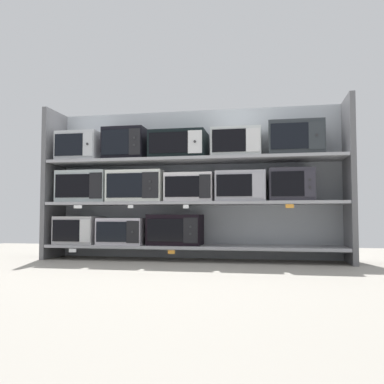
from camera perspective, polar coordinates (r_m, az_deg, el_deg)
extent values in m
cube|color=gray|center=(3.26, -3.26, -11.43)|extent=(7.00, 6.00, 0.02)
cube|color=#9EA3A8|center=(4.46, 0.58, 1.13)|extent=(3.20, 0.04, 1.59)
cube|color=#5B5B5E|center=(4.74, -18.50, 1.04)|extent=(0.05, 0.46, 1.59)
cube|color=#5B5B5E|center=(4.22, 20.89, 1.60)|extent=(0.05, 0.46, 1.59)
cube|color=#99999E|center=(4.21, 0.00, -7.53)|extent=(3.00, 0.46, 0.03)
cube|color=#A4A2A4|center=(4.59, -15.23, -5.07)|extent=(0.44, 0.39, 0.29)
cube|color=black|center=(4.43, -16.97, -5.11)|extent=(0.30, 0.01, 0.22)
cube|color=silver|center=(4.34, -14.55, -5.19)|extent=(0.11, 0.01, 0.23)
cube|color=#B9B3BE|center=(4.39, -9.34, -5.34)|extent=(0.47, 0.41, 0.27)
cube|color=black|center=(4.22, -11.07, -5.41)|extent=(0.32, 0.01, 0.20)
cube|color=black|center=(4.14, -8.19, -5.48)|extent=(0.13, 0.01, 0.22)
cylinder|color=#262628|center=(4.13, -8.23, -5.48)|extent=(0.02, 0.01, 0.02)
cube|color=black|center=(4.24, -2.29, -5.20)|extent=(0.54, 0.33, 0.31)
cube|color=black|center=(4.09, -3.72, -5.27)|extent=(0.37, 0.01, 0.22)
cube|color=black|center=(4.04, -0.21, -5.30)|extent=(0.14, 0.01, 0.25)
cylinder|color=#262628|center=(4.03, -0.23, -5.79)|extent=(0.02, 0.01, 0.02)
cylinder|color=#262628|center=(4.03, -0.23, -4.82)|extent=(0.02, 0.01, 0.02)
cube|color=white|center=(4.37, -16.14, -7.76)|extent=(0.08, 0.00, 0.04)
cube|color=orange|center=(4.02, -2.86, -8.27)|extent=(0.07, 0.00, 0.04)
cube|color=#99999E|center=(4.20, 0.00, -1.56)|extent=(3.00, 0.46, 0.03)
cube|color=#B0BDBD|center=(4.57, -14.53, 0.69)|extent=(0.54, 0.33, 0.33)
cube|color=black|center=(4.45, -16.18, 0.82)|extent=(0.38, 0.01, 0.24)
cube|color=black|center=(4.34, -13.15, 0.87)|extent=(0.13, 0.01, 0.27)
cube|color=silver|center=(4.35, -7.47, 0.73)|extent=(0.57, 0.39, 0.32)
cube|color=black|center=(4.19, -9.33, 0.90)|extent=(0.37, 0.01, 0.25)
cube|color=black|center=(4.11, -5.79, 0.96)|extent=(0.17, 0.01, 0.26)
cylinder|color=#262628|center=(4.10, -5.83, 0.47)|extent=(0.02, 0.01, 0.02)
cylinder|color=#262628|center=(4.10, -5.82, 1.46)|extent=(0.02, 0.01, 0.02)
cube|color=silver|center=(4.21, -0.21, 0.60)|extent=(0.48, 0.35, 0.29)
cube|color=black|center=(4.05, -1.39, 0.76)|extent=(0.34, 0.01, 0.20)
cube|color=black|center=(4.01, 1.79, 0.80)|extent=(0.11, 0.01, 0.23)
cube|color=#A09FA7|center=(4.15, 6.81, 0.73)|extent=(0.49, 0.40, 0.30)
cube|color=black|center=(3.95, 5.83, 0.92)|extent=(0.34, 0.01, 0.21)
cube|color=#A09FA7|center=(3.94, 9.14, 0.96)|extent=(0.12, 0.01, 0.24)
cube|color=#2D2B33|center=(4.15, 13.56, 0.93)|extent=(0.43, 0.36, 0.31)
cube|color=black|center=(3.96, 13.04, 1.12)|extent=(0.30, 0.01, 0.23)
cube|color=#2D2B33|center=(3.98, 15.94, 1.14)|extent=(0.10, 0.01, 0.25)
cylinder|color=#262628|center=(3.97, 15.96, 0.65)|extent=(0.02, 0.01, 0.02)
cylinder|color=#262628|center=(3.97, 15.94, 1.65)|extent=(0.02, 0.01, 0.02)
cube|color=white|center=(4.34, -15.46, -1.97)|extent=(0.09, 0.00, 0.03)
cube|color=white|center=(4.12, -8.47, -2.00)|extent=(0.06, 0.00, 0.03)
cube|color=white|center=(3.98, -0.84, -2.01)|extent=(0.06, 0.00, 0.04)
cube|color=orange|center=(3.91, 13.32, -1.90)|extent=(0.08, 0.00, 0.04)
cube|color=#99999E|center=(4.24, 0.00, 4.37)|extent=(3.00, 0.46, 0.03)
cube|color=#B3B7BA|center=(4.64, -15.02, 5.94)|extent=(0.44, 0.37, 0.31)
cube|color=black|center=(4.49, -16.63, 6.26)|extent=(0.31, 0.01, 0.23)
cube|color=#B3B7BA|center=(4.40, -14.19, 6.42)|extent=(0.11, 0.01, 0.25)
cylinder|color=#262628|center=(4.39, -14.24, 6.44)|extent=(0.02, 0.01, 0.02)
cube|color=black|center=(4.45, -9.04, 6.43)|extent=(0.44, 0.35, 0.34)
cube|color=black|center=(4.30, -10.55, 6.78)|extent=(0.29, 0.01, 0.26)
cube|color=black|center=(4.23, -7.93, 6.91)|extent=(0.12, 0.01, 0.27)
cylinder|color=#262628|center=(4.22, -7.97, 6.44)|extent=(0.02, 0.01, 0.02)
cylinder|color=#262628|center=(4.23, -7.96, 7.43)|extent=(0.02, 0.01, 0.02)
cube|color=black|center=(4.29, -1.80, 6.39)|extent=(0.57, 0.40, 0.28)
cube|color=black|center=(4.11, -3.29, 6.83)|extent=(0.39, 0.01, 0.21)
cube|color=silver|center=(4.05, 0.41, 6.96)|extent=(0.14, 0.01, 0.23)
cylinder|color=#262628|center=(4.04, 0.38, 6.98)|extent=(0.02, 0.01, 0.02)
cube|color=#B9BEBD|center=(4.21, 6.22, 6.60)|extent=(0.49, 0.41, 0.28)
cube|color=black|center=(4.00, 5.11, 7.09)|extent=(0.32, 0.01, 0.22)
cube|color=silver|center=(3.99, 8.41, 7.15)|extent=(0.13, 0.01, 0.23)
cube|color=#282D31|center=(4.21, 14.07, 6.99)|extent=(0.52, 0.41, 0.33)
cube|color=black|center=(3.99, 13.29, 7.53)|extent=(0.34, 0.01, 0.24)
cube|color=#282D31|center=(4.01, 16.81, 7.52)|extent=(0.14, 0.01, 0.26)
cylinder|color=#262628|center=(4.01, 16.82, 7.55)|extent=(0.02, 0.01, 0.02)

